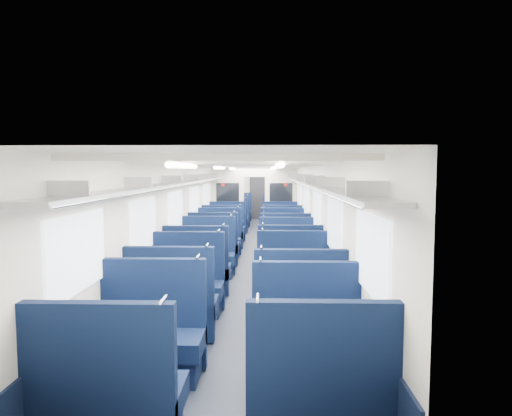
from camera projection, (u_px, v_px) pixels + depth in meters
The scene contains 41 objects.
floor at pixel (251, 255), 11.80m from camera, with size 2.80×18.00×0.01m, color black.
ceiling at pixel (251, 165), 11.61m from camera, with size 2.80×18.00×0.01m, color white.
wall_left at pixel (198, 210), 11.74m from camera, with size 0.02×18.00×2.35m, color silver.
dado_left at pixel (199, 241), 11.81m from camera, with size 0.03×17.90×0.70m, color #0F1932.
wall_right at pixel (305, 210), 11.67m from camera, with size 0.02×18.00×2.35m, color silver.
dado_right at pixel (304, 242), 11.74m from camera, with size 0.03×17.90×0.70m, color #0F1932.
wall_far at pixel (258, 193), 20.67m from camera, with size 2.80×0.02×2.35m, color silver.
luggage_rack_left at pixel (204, 179), 11.67m from camera, with size 0.36×17.40×0.18m.
luggage_rack_right at pixel (298, 179), 11.61m from camera, with size 0.36×17.40×0.18m.
windows at pixel (250, 202), 11.23m from camera, with size 2.78×15.60×0.75m.
ceiling_fittings at pixel (251, 167), 11.35m from camera, with size 2.70×16.06×0.11m.
end_door at pixel (258, 197), 20.63m from camera, with size 0.75×0.06×2.00m, color black.
bulkhead at pixel (254, 200), 14.76m from camera, with size 2.80×0.10×2.35m.
seat_0 at pixel (107, 403), 3.49m from camera, with size 1.15×0.64×1.28m.
seat_1 at pixel (320, 402), 3.52m from camera, with size 1.15×0.64×1.28m.
seat_2 at pixel (151, 340), 4.79m from camera, with size 1.15×0.64×1.28m.
seat_3 at pixel (307, 346), 4.63m from camera, with size 1.15×0.64×1.28m.
seat_4 at pixel (172, 309), 5.87m from camera, with size 1.15×0.64×1.28m.
seat_5 at pixel (300, 314), 5.68m from camera, with size 1.15×0.64×1.28m.
seat_6 at pixel (187, 288), 6.94m from camera, with size 1.15×0.64×1.28m.
seat_7 at pixel (293, 286), 7.06m from camera, with size 1.15×0.64×1.28m.
seat_8 at pixel (197, 272), 8.00m from camera, with size 1.15×0.64×1.28m.
seat_9 at pixel (290, 271), 8.11m from camera, with size 1.15×0.64×1.28m.
seat_10 at pixel (207, 258), 9.35m from camera, with size 1.15×0.64×1.28m.
seat_11 at pixel (287, 260), 9.14m from camera, with size 1.15×0.64×1.28m.
seat_12 at pixel (214, 248), 10.52m from camera, with size 1.15×0.64×1.28m.
seat_13 at pixel (285, 249), 10.31m from camera, with size 1.15×0.64×1.28m.
seat_14 at pixel (218, 241), 11.51m from camera, with size 1.15×0.64×1.28m.
seat_15 at pixel (283, 242), 11.44m from camera, with size 1.15×0.64×1.28m.
seat_16 at pixel (223, 235), 12.70m from camera, with size 1.15×0.64×1.28m.
seat_17 at pixel (282, 235), 12.69m from camera, with size 1.15×0.64×1.28m.
seat_18 at pixel (227, 229), 13.82m from camera, with size 1.15×0.64×1.28m.
seat_19 at pixel (280, 229), 13.84m from camera, with size 1.15×0.64×1.28m.
seat_20 at pixel (232, 222), 15.92m from camera, with size 1.15×0.64×1.28m.
seat_21 at pixel (279, 222), 15.95m from camera, with size 1.15×0.64×1.28m.
seat_22 at pixel (234, 218), 17.14m from camera, with size 1.15×0.64×1.28m.
seat_23 at pixel (278, 218), 17.10m from camera, with size 1.15×0.64×1.28m.
seat_24 at pixel (236, 216), 18.12m from camera, with size 1.15×0.64×1.28m.
seat_25 at pixel (277, 216), 18.10m from camera, with size 1.15×0.64×1.28m.
seat_26 at pixel (238, 213), 19.38m from camera, with size 1.15×0.64×1.28m.
seat_27 at pixel (276, 213), 19.34m from camera, with size 1.15×0.64×1.28m.
Camera 1 is at (0.41, -11.65, 2.20)m, focal length 31.50 mm.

